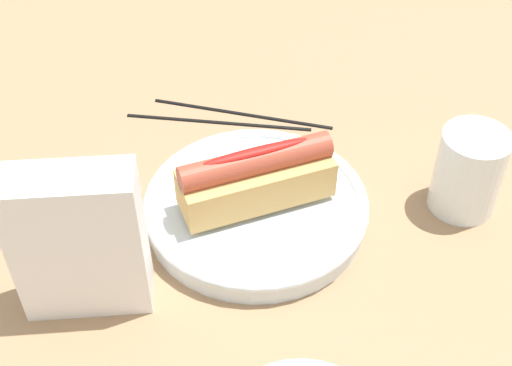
# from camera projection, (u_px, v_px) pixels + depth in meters

# --- Properties ---
(ground_plane) EXTENTS (2.40, 2.40, 0.00)m
(ground_plane) POSITION_uv_depth(u_px,v_px,m) (286.00, 223.00, 0.70)
(ground_plane) COLOR #9E7A56
(serving_bowl) EXTENTS (0.23, 0.23, 0.03)m
(serving_bowl) POSITION_uv_depth(u_px,v_px,m) (256.00, 207.00, 0.70)
(serving_bowl) COLOR silver
(serving_bowl) RESTS_ON ground_plane
(hotdog_front) EXTENTS (0.16, 0.08, 0.06)m
(hotdog_front) POSITION_uv_depth(u_px,v_px,m) (256.00, 177.00, 0.67)
(hotdog_front) COLOR tan
(hotdog_front) RESTS_ON serving_bowl
(water_glass) EXTENTS (0.07, 0.07, 0.09)m
(water_glass) POSITION_uv_depth(u_px,v_px,m) (469.00, 178.00, 0.69)
(water_glass) COLOR white
(water_glass) RESTS_ON ground_plane
(napkin_box) EXTENTS (0.11, 0.05, 0.15)m
(napkin_box) POSITION_uv_depth(u_px,v_px,m) (79.00, 242.00, 0.58)
(napkin_box) COLOR white
(napkin_box) RESTS_ON ground_plane
(chopstick_near) EXTENTS (0.21, 0.07, 0.01)m
(chopstick_near) POSITION_uv_depth(u_px,v_px,m) (218.00, 121.00, 0.82)
(chopstick_near) COLOR black
(chopstick_near) RESTS_ON ground_plane
(chopstick_far) EXTENTS (0.20, 0.09, 0.01)m
(chopstick_far) POSITION_uv_depth(u_px,v_px,m) (242.00, 113.00, 0.83)
(chopstick_far) COLOR black
(chopstick_far) RESTS_ON ground_plane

